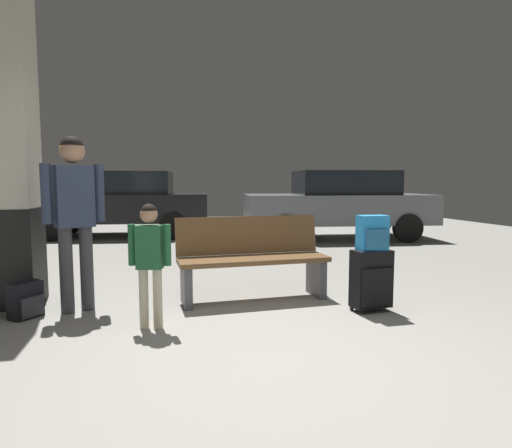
# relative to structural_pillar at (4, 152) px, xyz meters

# --- Properties ---
(ground_plane) EXTENTS (18.00, 18.00, 0.10)m
(ground_plane) POSITION_rel_structural_pillar_xyz_m (2.28, 2.03, -1.62)
(ground_plane) COLOR gray
(structural_pillar) EXTENTS (0.57, 0.57, 3.16)m
(structural_pillar) POSITION_rel_structural_pillar_xyz_m (0.00, 0.00, 0.00)
(structural_pillar) COLOR black
(structural_pillar) RESTS_ON ground_plane
(bench) EXTENTS (1.63, 0.62, 0.89)m
(bench) POSITION_rel_structural_pillar_xyz_m (2.48, -0.31, -1.13)
(bench) COLOR brown
(bench) RESTS_ON ground_plane
(suitcase) EXTENTS (0.40, 0.27, 0.60)m
(suitcase) POSITION_rel_structural_pillar_xyz_m (3.52, -1.02, -1.25)
(suitcase) COLOR black
(suitcase) RESTS_ON ground_plane
(backpack_bright) EXTENTS (0.28, 0.19, 0.34)m
(backpack_bright) POSITION_rel_structural_pillar_xyz_m (3.52, -1.02, -0.80)
(backpack_bright) COLOR #268CD8
(backpack_bright) RESTS_ON suitcase
(child) EXTENTS (0.36, 0.24, 1.08)m
(child) POSITION_rel_structural_pillar_xyz_m (1.42, -1.08, -0.90)
(child) COLOR beige
(child) RESTS_ON ground_plane
(adult) EXTENTS (0.54, 0.33, 1.70)m
(adult) POSITION_rel_structural_pillar_xyz_m (0.71, -0.40, -0.52)
(adult) COLOR #38383D
(adult) RESTS_ON ground_plane
(backpack_dark_floor) EXTENTS (0.31, 0.32, 0.34)m
(backpack_dark_floor) POSITION_rel_structural_pillar_xyz_m (0.28, -0.52, -1.40)
(backpack_dark_floor) COLOR black
(backpack_dark_floor) RESTS_ON ground_plane
(parked_car_near) EXTENTS (4.27, 2.16, 1.51)m
(parked_car_near) POSITION_rel_structural_pillar_xyz_m (5.44, 4.29, -0.76)
(parked_car_near) COLOR slate
(parked_car_near) RESTS_ON ground_plane
(parked_car_far) EXTENTS (4.26, 2.13, 1.51)m
(parked_car_far) POSITION_rel_structural_pillar_xyz_m (0.62, 5.81, -0.76)
(parked_car_far) COLOR black
(parked_car_far) RESTS_ON ground_plane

